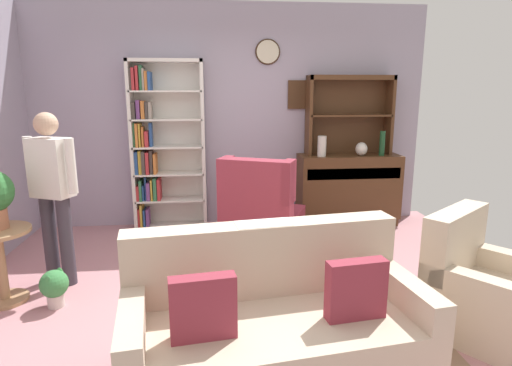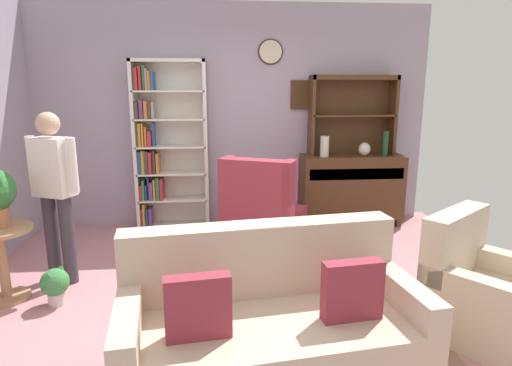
{
  "view_description": "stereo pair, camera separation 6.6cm",
  "coord_description": "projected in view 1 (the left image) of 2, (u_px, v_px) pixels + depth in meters",
  "views": [
    {
      "loc": [
        -0.29,
        -3.39,
        1.76
      ],
      "look_at": [
        0.1,
        0.2,
        0.95
      ],
      "focal_mm": 29.77,
      "sensor_mm": 36.0,
      "label": 1
    },
    {
      "loc": [
        -0.22,
        -3.39,
        1.76
      ],
      "look_at": [
        0.1,
        0.2,
        0.95
      ],
      "focal_mm": 29.77,
      "sensor_mm": 36.0,
      "label": 2
    }
  ],
  "objects": [
    {
      "name": "wingback_chair",
      "position": [
        261.0,
        217.0,
        4.65
      ],
      "size": [
        1.04,
        1.05,
        1.05
      ],
      "color": "maroon",
      "rests_on": "ground_plane"
    },
    {
      "name": "armchair_floral",
      "position": [
        485.0,
        295.0,
        3.08
      ],
      "size": [
        1.07,
        1.07,
        0.88
      ],
      "color": "beige",
      "rests_on": "ground_plane"
    },
    {
      "name": "person_reading",
      "position": [
        53.0,
        187.0,
        3.74
      ],
      "size": [
        0.51,
        0.32,
        1.56
      ],
      "color": "#38333D",
      "rests_on": "ground_plane"
    },
    {
      "name": "potted_plant_small",
      "position": [
        54.0,
        286.0,
        3.46
      ],
      "size": [
        0.23,
        0.23,
        0.31
      ],
      "color": "beige",
      "rests_on": "ground_plane"
    },
    {
      "name": "couch_floral",
      "position": [
        274.0,
        328.0,
        2.62
      ],
      "size": [
        1.89,
        1.08,
        0.9
      ],
      "color": "beige",
      "rests_on": "ground_plane"
    },
    {
      "name": "wall_back",
      "position": [
        233.0,
        116.0,
        5.46
      ],
      "size": [
        5.0,
        0.09,
        2.8
      ],
      "color": "#A399AD",
      "rests_on": "ground_plane"
    },
    {
      "name": "plant_stand",
      "position": [
        0.0,
        258.0,
        3.5
      ],
      "size": [
        0.52,
        0.52,
        0.63
      ],
      "color": "#A87F56",
      "rests_on": "ground_plane"
    },
    {
      "name": "vase_tall",
      "position": [
        322.0,
        146.0,
        5.31
      ],
      "size": [
        0.11,
        0.11,
        0.26
      ],
      "primitive_type": "cylinder",
      "color": "beige",
      "rests_on": "sideboard"
    },
    {
      "name": "area_rug",
      "position": [
        275.0,
        310.0,
        3.43
      ],
      "size": [
        2.31,
        1.85,
        0.01
      ],
      "primitive_type": "cube",
      "color": "#846651",
      "rests_on": "ground_plane"
    },
    {
      "name": "ground_plane",
      "position": [
        247.0,
        295.0,
        3.7
      ],
      "size": [
        5.4,
        4.6,
        0.02
      ],
      "primitive_type": "cube",
      "color": "#B27A7F"
    },
    {
      "name": "vase_round",
      "position": [
        361.0,
        149.0,
        5.39
      ],
      "size": [
        0.15,
        0.15,
        0.17
      ],
      "primitive_type": "ellipsoid",
      "color": "beige",
      "rests_on": "sideboard"
    },
    {
      "name": "sideboard",
      "position": [
        348.0,
        186.0,
        5.55
      ],
      "size": [
        1.3,
        0.45,
        0.92
      ],
      "color": "#4C2D19",
      "rests_on": "ground_plane"
    },
    {
      "name": "sideboard_hutch",
      "position": [
        349.0,
        104.0,
        5.43
      ],
      "size": [
        1.1,
        0.26,
        1.0
      ],
      "color": "#4C2D19",
      "rests_on": "sideboard"
    },
    {
      "name": "bookshelf",
      "position": [
        161.0,
        147.0,
        5.26
      ],
      "size": [
        0.9,
        0.3,
        2.1
      ],
      "color": "silver",
      "rests_on": "ground_plane"
    },
    {
      "name": "bottle_wine",
      "position": [
        382.0,
        143.0,
        5.38
      ],
      "size": [
        0.07,
        0.07,
        0.31
      ],
      "primitive_type": "cylinder",
      "color": "#194223",
      "rests_on": "sideboard"
    }
  ]
}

